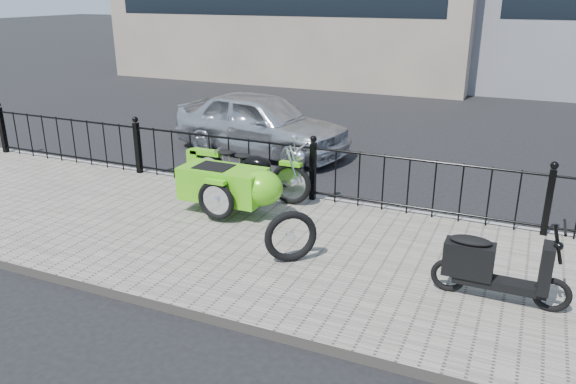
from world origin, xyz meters
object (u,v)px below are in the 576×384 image
at_px(sedan_car, 261,123).
at_px(motorcycle_sidecar, 238,182).
at_px(scooter, 491,267).
at_px(spare_tire, 291,236).

bearing_deg(sedan_car, motorcycle_sidecar, -150.20).
bearing_deg(scooter, motorcycle_sidecar, 162.54).
relative_size(spare_tire, sedan_car, 0.17).
bearing_deg(sedan_car, spare_tire, -140.78).
bearing_deg(spare_tire, motorcycle_sidecar, 139.03).
xyz_separation_m(scooter, sedan_car, (-5.14, 4.66, 0.16)).
height_order(motorcycle_sidecar, sedan_car, sedan_car).
distance_m(spare_tire, sedan_car, 5.46).
bearing_deg(sedan_car, scooter, -123.40).
distance_m(scooter, spare_tire, 2.37).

